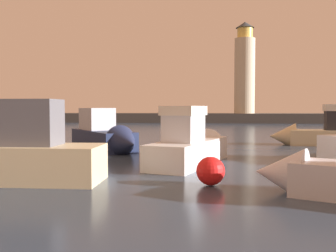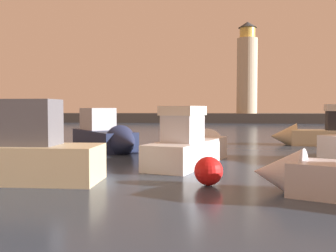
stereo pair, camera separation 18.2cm
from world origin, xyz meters
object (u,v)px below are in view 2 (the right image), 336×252
(lighthouse, at_px, (247,70))
(motorboat_5, at_px, (195,145))
(motorboat_2, at_px, (107,136))
(mooring_buoy, at_px, (208,171))
(motorboat_3, at_px, (319,134))

(lighthouse, xyz_separation_m, motorboat_5, (-6.57, -50.12, -8.37))
(lighthouse, bearing_deg, motorboat_2, -104.94)
(motorboat_5, relative_size, mooring_buoy, 8.03)
(motorboat_2, bearing_deg, motorboat_5, -39.01)
(motorboat_2, bearing_deg, lighthouse, 75.06)
(motorboat_2, relative_size, mooring_buoy, 7.41)
(motorboat_3, bearing_deg, lighthouse, 92.33)
(lighthouse, relative_size, motorboat_2, 2.22)
(mooring_buoy, bearing_deg, motorboat_5, 97.73)
(lighthouse, distance_m, motorboat_2, 47.91)
(motorboat_5, bearing_deg, motorboat_2, 140.99)
(motorboat_5, bearing_deg, lighthouse, 82.54)
(lighthouse, height_order, motorboat_2, lighthouse)
(motorboat_2, relative_size, motorboat_3, 1.02)
(motorboat_3, height_order, mooring_buoy, motorboat_3)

